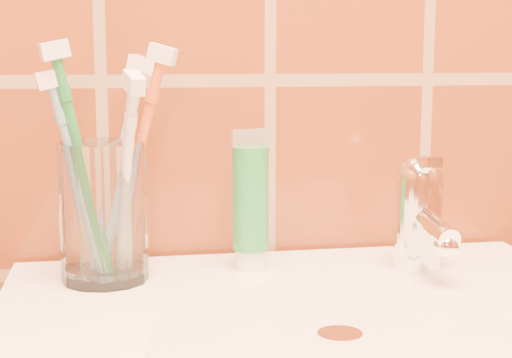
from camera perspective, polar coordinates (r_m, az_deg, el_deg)
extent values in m
cylinder|color=silver|center=(0.63, 6.12, -11.40)|extent=(0.30, 0.30, 0.00)
cylinder|color=white|center=(0.63, 6.13, -11.23)|extent=(0.04, 0.04, 0.00)
cylinder|color=white|center=(0.78, -11.02, -2.37)|extent=(0.09, 0.09, 0.14)
cylinder|color=white|center=(0.81, -0.39, -5.85)|extent=(0.03, 0.03, 0.02)
cylinder|color=#1C7731|center=(0.80, -0.39, -1.42)|extent=(0.04, 0.04, 0.11)
cube|color=beige|center=(0.79, -0.40, 3.00)|extent=(0.04, 0.00, 0.02)
cylinder|color=white|center=(0.83, 11.68, -3.22)|extent=(0.05, 0.05, 0.09)
sphere|color=white|center=(0.82, 11.79, 0.04)|extent=(0.05, 0.05, 0.05)
cylinder|color=white|center=(0.79, 12.71, -3.27)|extent=(0.02, 0.09, 0.03)
cube|color=white|center=(0.80, 12.14, 1.17)|extent=(0.02, 0.06, 0.01)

